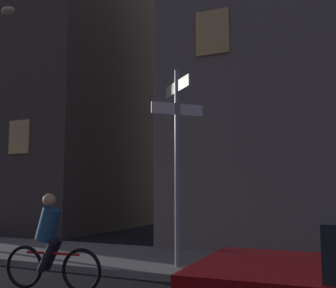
# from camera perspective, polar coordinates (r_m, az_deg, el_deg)

# --- Properties ---
(sidewalk_kerb) EXTENTS (40.00, 3.09, 0.14)m
(sidewalk_kerb) POSITION_cam_1_polar(r_m,az_deg,el_deg) (9.71, -4.23, -15.93)
(sidewalk_kerb) COLOR gray
(sidewalk_kerb) RESTS_ON ground_plane
(signpost) EXTENTS (0.88, 0.88, 4.04)m
(signpost) POSITION_cam_1_polar(r_m,az_deg,el_deg) (8.35, 1.34, -0.87)
(signpost) COLOR gray
(signpost) RESTS_ON sidewalk_kerb
(cyclist) EXTENTS (1.82, 0.37, 1.61)m
(cyclist) POSITION_cam_1_polar(r_m,az_deg,el_deg) (7.30, -16.29, -13.51)
(cyclist) COLOR black
(cyclist) RESTS_ON ground_plane
(building_left_block) EXTENTS (11.80, 6.97, 12.15)m
(building_left_block) POSITION_cam_1_polar(r_m,az_deg,el_deg) (20.87, -21.18, 6.22)
(building_left_block) COLOR #4C443D
(building_left_block) RESTS_ON ground_plane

